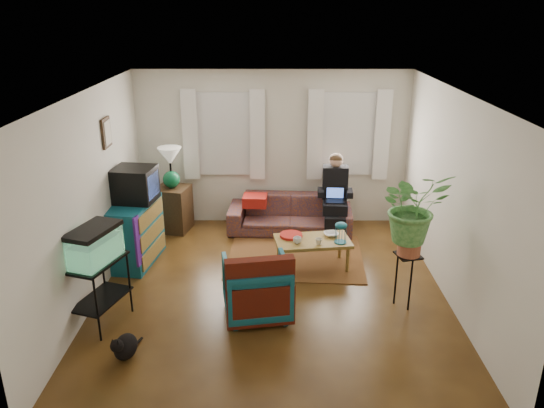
{
  "coord_description": "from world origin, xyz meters",
  "views": [
    {
      "loc": [
        0.02,
        -6.12,
        3.56
      ],
      "look_at": [
        0.0,
        0.4,
        1.1
      ],
      "focal_mm": 35.0,
      "sensor_mm": 36.0,
      "label": 1
    }
  ],
  "objects_px": {
    "dresser": "(135,233)",
    "coffee_table": "(312,253)",
    "aquarium_stand": "(101,293)",
    "plant_stand": "(406,280)",
    "armchair": "(257,285)",
    "sofa": "(290,209)",
    "side_table": "(173,209)"
  },
  "relations": [
    {
      "from": "sofa",
      "to": "aquarium_stand",
      "type": "xyz_separation_m",
      "value": [
        -2.29,
        -2.75,
        0.01
      ]
    },
    {
      "from": "armchair",
      "to": "plant_stand",
      "type": "xyz_separation_m",
      "value": [
        1.85,
        0.2,
        -0.04
      ]
    },
    {
      "from": "dresser",
      "to": "aquarium_stand",
      "type": "bearing_deg",
      "value": -82.1
    },
    {
      "from": "sofa",
      "to": "dresser",
      "type": "height_order",
      "value": "dresser"
    },
    {
      "from": "plant_stand",
      "to": "sofa",
      "type": "bearing_deg",
      "value": 120.38
    },
    {
      "from": "side_table",
      "to": "dresser",
      "type": "relative_size",
      "value": 0.73
    },
    {
      "from": "aquarium_stand",
      "to": "plant_stand",
      "type": "relative_size",
      "value": 1.15
    },
    {
      "from": "aquarium_stand",
      "to": "plant_stand",
      "type": "distance_m",
      "value": 3.69
    },
    {
      "from": "side_table",
      "to": "aquarium_stand",
      "type": "relative_size",
      "value": 0.92
    },
    {
      "from": "armchair",
      "to": "coffee_table",
      "type": "xyz_separation_m",
      "value": [
        0.76,
        1.23,
        -0.18
      ]
    },
    {
      "from": "dresser",
      "to": "aquarium_stand",
      "type": "xyz_separation_m",
      "value": [
        -0.01,
        -1.61,
        -0.06
      ]
    },
    {
      "from": "armchair",
      "to": "dresser",
      "type": "bearing_deg",
      "value": -47.73
    },
    {
      "from": "sofa",
      "to": "coffee_table",
      "type": "relative_size",
      "value": 1.92
    },
    {
      "from": "sofa",
      "to": "side_table",
      "type": "height_order",
      "value": "sofa"
    },
    {
      "from": "dresser",
      "to": "armchair",
      "type": "distance_m",
      "value": 2.29
    },
    {
      "from": "sofa",
      "to": "aquarium_stand",
      "type": "relative_size",
      "value": 2.49
    },
    {
      "from": "side_table",
      "to": "armchair",
      "type": "xyz_separation_m",
      "value": [
        1.47,
        -2.6,
        0.02
      ]
    },
    {
      "from": "side_table",
      "to": "coffee_table",
      "type": "xyz_separation_m",
      "value": [
        2.23,
        -1.37,
        -0.16
      ]
    },
    {
      "from": "sofa",
      "to": "armchair",
      "type": "xyz_separation_m",
      "value": [
        -0.47,
        -2.55,
        -0.0
      ]
    },
    {
      "from": "aquarium_stand",
      "to": "coffee_table",
      "type": "height_order",
      "value": "aquarium_stand"
    },
    {
      "from": "plant_stand",
      "to": "armchair",
      "type": "bearing_deg",
      "value": -173.73
    },
    {
      "from": "dresser",
      "to": "side_table",
      "type": "bearing_deg",
      "value": 82.3
    },
    {
      "from": "aquarium_stand",
      "to": "coffee_table",
      "type": "relative_size",
      "value": 0.77
    },
    {
      "from": "dresser",
      "to": "aquarium_stand",
      "type": "distance_m",
      "value": 1.62
    },
    {
      "from": "dresser",
      "to": "plant_stand",
      "type": "distance_m",
      "value": 3.85
    },
    {
      "from": "aquarium_stand",
      "to": "plant_stand",
      "type": "xyz_separation_m",
      "value": [
        3.67,
        0.41,
        -0.05
      ]
    },
    {
      "from": "sofa",
      "to": "coffee_table",
      "type": "distance_m",
      "value": 1.36
    },
    {
      "from": "coffee_table",
      "to": "dresser",
      "type": "bearing_deg",
      "value": 168.34
    },
    {
      "from": "side_table",
      "to": "armchair",
      "type": "relative_size",
      "value": 0.95
    },
    {
      "from": "dresser",
      "to": "armchair",
      "type": "relative_size",
      "value": 1.3
    },
    {
      "from": "sofa",
      "to": "coffee_table",
      "type": "bearing_deg",
      "value": -74.23
    },
    {
      "from": "dresser",
      "to": "coffee_table",
      "type": "distance_m",
      "value": 2.58
    }
  ]
}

